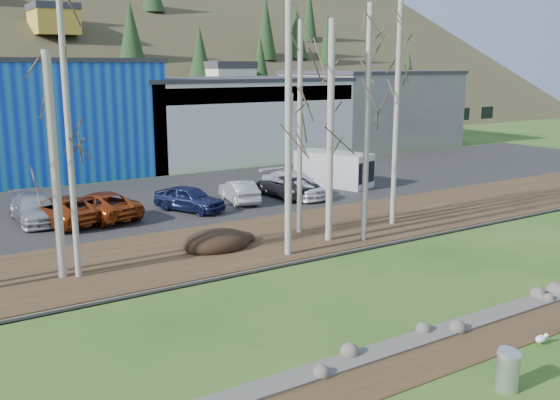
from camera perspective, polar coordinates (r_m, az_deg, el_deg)
ground at (r=17.74m, az=21.95°, el=-14.77°), size 200.00×200.00×0.00m
dirt_strip at (r=18.87m, az=16.66°, el=-12.66°), size 80.00×1.80×0.03m
near_bank_rocks at (r=19.47m, az=14.39°, el=-11.78°), size 80.00×0.80×0.50m
river at (r=22.22m, az=6.58°, el=-8.40°), size 80.00×8.00×0.90m
far_bank_rocks at (r=25.33m, az=0.69°, el=-5.71°), size 80.00×0.80×0.46m
far_bank at (r=27.92m, az=-2.94°, el=-3.85°), size 80.00×7.00×0.15m
parking_lot at (r=37.14m, az=-11.03°, el=-0.03°), size 80.00×14.00×0.14m
building_blue at (r=48.50m, az=-24.17°, el=6.84°), size 20.40×12.24×8.30m
building_white at (r=54.25m, az=-4.87°, el=7.52°), size 18.36×12.24×6.80m
building_grey at (r=63.31m, az=8.15°, el=8.32°), size 14.28×12.24×7.30m
litter_bin at (r=16.70m, az=20.10°, el=-14.56°), size 0.65×0.65×0.95m
seagull at (r=19.62m, az=22.77°, el=-11.61°), size 0.45×0.23×0.33m
dirt_mound at (r=26.80m, az=-5.82°, el=-3.77°), size 3.02×2.13×0.59m
birch_2 at (r=23.65m, az=-19.92°, el=2.83°), size 0.32×0.32×8.17m
birch_3 at (r=23.28m, az=-18.80°, el=6.38°), size 0.22×0.22×11.07m
birch_4 at (r=24.88m, az=0.77°, el=6.37°), size 0.27×0.27×10.23m
birch_5 at (r=28.42m, az=1.83°, el=6.49°), size 0.23×0.23×9.63m
birch_6 at (r=27.28m, az=7.90°, el=6.20°), size 0.22×0.22×9.68m
birch_7 at (r=27.18m, az=4.62°, el=6.12°), size 0.30×0.30×9.56m
birch_8 at (r=30.02m, az=7.97°, el=7.49°), size 0.28×0.28×10.47m
birch_9 at (r=30.44m, az=10.62°, el=8.31°), size 0.25×0.25×11.37m
car_2 at (r=32.96m, az=-16.17°, el=-0.47°), size 3.50×5.45×1.40m
car_3 at (r=33.30m, az=-21.52°, el=-0.73°), size 2.00×4.77×1.38m
car_4 at (r=33.69m, az=-8.28°, el=0.14°), size 3.22×4.35×1.38m
car_5 at (r=35.61m, az=-3.77°, el=0.81°), size 2.03×4.03×1.27m
car_6 at (r=37.07m, az=0.57°, el=1.30°), size 2.31×4.72×1.29m
car_7 at (r=37.11m, az=1.34°, el=1.45°), size 2.40×5.18×1.47m
car_8 at (r=32.50m, az=-19.38°, el=-0.85°), size 3.50×5.45×1.40m
van_white at (r=40.61m, az=5.17°, el=2.84°), size 3.58×5.36×2.17m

